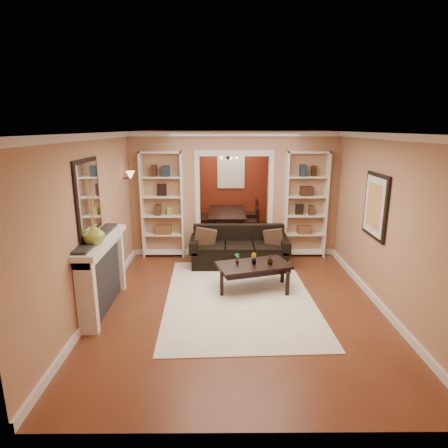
{
  "coord_description": "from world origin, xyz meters",
  "views": [
    {
      "loc": [
        -0.27,
        -6.9,
        2.78
      ],
      "look_at": [
        -0.23,
        -0.8,
        1.2
      ],
      "focal_mm": 30.0,
      "sensor_mm": 36.0,
      "label": 1
    }
  ],
  "objects_px": {
    "sofa": "(239,247)",
    "coffee_table": "(253,276)",
    "bookshelf_left": "(163,205)",
    "bookshelf_right": "(306,205)",
    "fireplace": "(104,274)",
    "dining_table": "(228,222)"
  },
  "relations": [
    {
      "from": "sofa",
      "to": "coffee_table",
      "type": "xyz_separation_m",
      "value": [
        0.19,
        -1.21,
        -0.16
      ]
    },
    {
      "from": "coffee_table",
      "to": "bookshelf_left",
      "type": "distance_m",
      "value": 2.73
    },
    {
      "from": "sofa",
      "to": "coffee_table",
      "type": "bearing_deg",
      "value": -80.93
    },
    {
      "from": "coffee_table",
      "to": "bookshelf_right",
      "type": "bearing_deg",
      "value": 38.24
    },
    {
      "from": "sofa",
      "to": "bookshelf_left",
      "type": "bearing_deg",
      "value": 160.53
    },
    {
      "from": "sofa",
      "to": "coffee_table",
      "type": "height_order",
      "value": "sofa"
    },
    {
      "from": "sofa",
      "to": "bookshelf_right",
      "type": "xyz_separation_m",
      "value": [
        1.46,
        0.58,
        0.76
      ]
    },
    {
      "from": "bookshelf_left",
      "to": "fireplace",
      "type": "height_order",
      "value": "bookshelf_left"
    },
    {
      "from": "coffee_table",
      "to": "fireplace",
      "type": "xyz_separation_m",
      "value": [
        -2.37,
        -0.74,
        0.35
      ]
    },
    {
      "from": "sofa",
      "to": "dining_table",
      "type": "relative_size",
      "value": 1.16
    },
    {
      "from": "coffee_table",
      "to": "dining_table",
      "type": "relative_size",
      "value": 0.71
    },
    {
      "from": "bookshelf_right",
      "to": "dining_table",
      "type": "relative_size",
      "value": 1.33
    },
    {
      "from": "coffee_table",
      "to": "dining_table",
      "type": "height_order",
      "value": "dining_table"
    },
    {
      "from": "bookshelf_left",
      "to": "bookshelf_right",
      "type": "relative_size",
      "value": 1.0
    },
    {
      "from": "sofa",
      "to": "coffee_table",
      "type": "relative_size",
      "value": 1.63
    },
    {
      "from": "sofa",
      "to": "bookshelf_right",
      "type": "bearing_deg",
      "value": 21.67
    },
    {
      "from": "coffee_table",
      "to": "fireplace",
      "type": "distance_m",
      "value": 2.51
    },
    {
      "from": "bookshelf_right",
      "to": "dining_table",
      "type": "distance_m",
      "value": 2.59
    },
    {
      "from": "sofa",
      "to": "bookshelf_left",
      "type": "distance_m",
      "value": 1.9
    },
    {
      "from": "sofa",
      "to": "fireplace",
      "type": "bearing_deg",
      "value": -138.19
    },
    {
      "from": "sofa",
      "to": "coffee_table",
      "type": "distance_m",
      "value": 1.24
    },
    {
      "from": "sofa",
      "to": "bookshelf_left",
      "type": "xyz_separation_m",
      "value": [
        -1.64,
        0.58,
        0.76
      ]
    }
  ]
}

